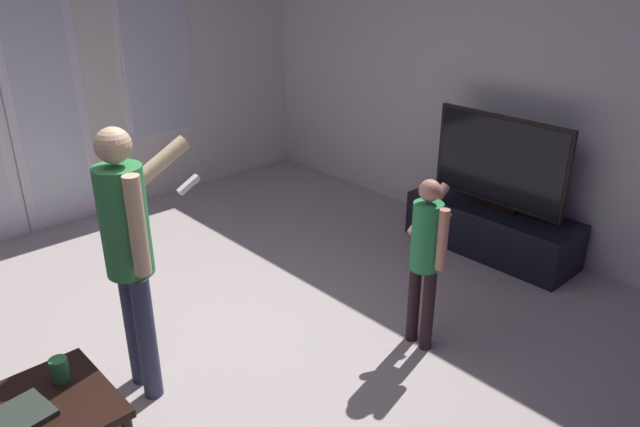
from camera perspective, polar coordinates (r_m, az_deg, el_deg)
The scene contains 9 objects.
ground_plane at distance 3.66m, azimuth -11.14°, elevation -15.22°, with size 5.90×5.51×0.02m, color #B8ACA7.
wall_back_with_doors at distance 5.51m, azimuth -27.54°, elevation 10.50°, with size 5.90×0.09×2.55m.
wall_right_plain at distance 5.08m, azimuth 17.05°, elevation 11.38°, with size 0.06×5.51×2.52m.
tv_stand at distance 5.05m, azimuth 15.94°, elevation -1.46°, with size 0.48×1.37×0.38m.
flat_screen_tv at distance 4.84m, azimuth 16.64°, elevation 4.65°, with size 0.08×1.12×0.75m.
person_adult at distance 3.19m, azimuth -17.57°, elevation -2.60°, with size 0.65×0.41×1.51m.
person_child at distance 3.58m, azimuth 10.05°, elevation -3.38°, with size 0.44×0.30×1.09m.
laptop_closed at distance 2.93m, azimuth -27.45°, elevation -17.15°, with size 0.33×0.22×0.03m, color #303A31.
cup_by_laptop at distance 3.05m, azimuth -23.47°, elevation -13.43°, with size 0.08×0.08×0.11m, color #369047.
Camera 1 is at (-1.39, -2.50, 2.27)m, focal length 33.75 mm.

